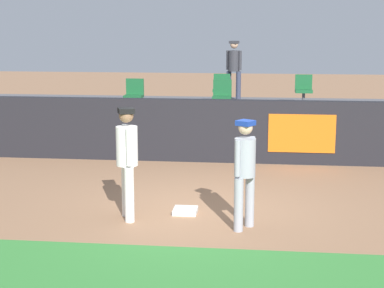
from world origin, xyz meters
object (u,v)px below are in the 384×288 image
object	(u,v)px
player_runner_visitor	(245,167)
seat_back_right	(304,88)
player_fielder_home	(127,156)
seat_back_center	(222,87)
spectator_hooded	(234,66)
first_base	(185,211)
seat_front_left	(134,93)
seat_front_center	(222,95)

from	to	relation	value
player_runner_visitor	seat_back_right	size ratio (longest dim) A/B	2.04
player_fielder_home	seat_back_center	bearing A→B (deg)	151.35
seat_back_center	spectator_hooded	world-z (taller)	spectator_hooded
first_base	seat_back_right	xyz separation A→B (m)	(2.39, 7.26, 1.37)
seat_front_left	seat_back_center	size ratio (longest dim) A/B	1.00
seat_back_right	seat_back_center	bearing A→B (deg)	-180.00
first_base	player_fielder_home	bearing A→B (deg)	-155.90
seat_back_center	spectator_hooded	size ratio (longest dim) A/B	0.48
seat_back_right	seat_front_left	distance (m)	4.75
first_base	seat_back_right	world-z (taller)	seat_back_right
player_runner_visitor	seat_back_center	bearing A→B (deg)	-140.98
seat_back_right	player_fielder_home	bearing A→B (deg)	-113.19
player_runner_visitor	seat_back_right	xyz separation A→B (m)	(1.38, 7.95, 0.41)
player_fielder_home	seat_back_center	world-z (taller)	player_fielder_home
player_runner_visitor	seat_front_left	distance (m)	6.87
first_base	player_runner_visitor	distance (m)	1.55
seat_front_center	seat_back_center	distance (m)	1.80
first_base	seat_back_right	distance (m)	7.77
seat_back_right	seat_front_left	world-z (taller)	same
player_runner_visitor	player_fielder_home	bearing A→B (deg)	-66.15
player_fielder_home	first_base	bearing A→B (deg)	92.97
seat_back_right	player_runner_visitor	bearing A→B (deg)	-99.82
seat_back_right	seat_front_center	world-z (taller)	same
first_base	spectator_hooded	size ratio (longest dim) A/B	0.23
seat_back_right	spectator_hooded	xyz separation A→B (m)	(-1.98, 0.93, 0.53)
player_runner_visitor	seat_front_left	bearing A→B (deg)	-121.30
seat_front_left	player_runner_visitor	bearing A→B (deg)	-63.90
seat_back_right	seat_front_center	bearing A→B (deg)	-139.93
seat_front_center	seat_back_center	size ratio (longest dim) A/B	1.00
player_fielder_home	seat_front_left	world-z (taller)	player_fielder_home
seat_back_right	seat_back_center	distance (m)	2.27
player_runner_visitor	spectator_hooded	distance (m)	8.95
spectator_hooded	seat_front_center	bearing A→B (deg)	108.76
player_runner_visitor	seat_front_center	size ratio (longest dim) A/B	2.04
seat_front_center	seat_back_center	bearing A→B (deg)	94.18
player_runner_visitor	seat_back_center	xyz separation A→B (m)	(-0.90, 7.95, 0.41)
seat_front_center	spectator_hooded	distance (m)	2.78
seat_front_left	spectator_hooded	size ratio (longest dim) A/B	0.48
first_base	seat_front_left	distance (m)	5.98
seat_back_right	spectator_hooded	distance (m)	2.25
player_fielder_home	seat_front_center	xyz separation A→B (m)	(1.14, 5.86, 0.35)
player_runner_visitor	seat_back_center	distance (m)	8.02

